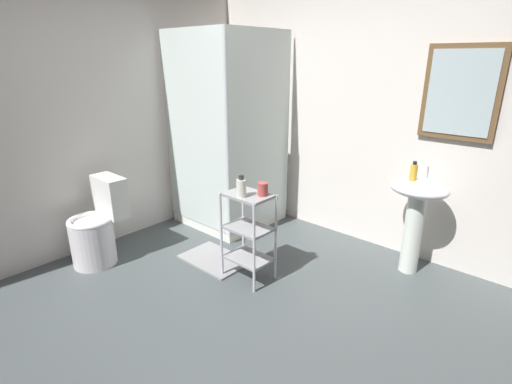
{
  "coord_description": "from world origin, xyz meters",
  "views": [
    {
      "loc": [
        1.62,
        -1.54,
        1.75
      ],
      "look_at": [
        -0.26,
        0.57,
        0.75
      ],
      "focal_mm": 27.03,
      "sensor_mm": 36.0,
      "label": 1
    }
  ],
  "objects_px": {
    "storage_cart": "(248,230)",
    "bath_mat": "(215,259)",
    "lotion_bottle_white": "(241,188)",
    "pedestal_sink": "(416,208)",
    "rinse_cup": "(263,189)",
    "shower_stall": "(229,184)",
    "toilet": "(97,229)",
    "hand_soap_bottle": "(414,172)"
  },
  "relations": [
    {
      "from": "storage_cart",
      "to": "bath_mat",
      "type": "distance_m",
      "value": 0.6
    },
    {
      "from": "storage_cart",
      "to": "lotion_bottle_white",
      "type": "height_order",
      "value": "lotion_bottle_white"
    },
    {
      "from": "pedestal_sink",
      "to": "rinse_cup",
      "type": "height_order",
      "value": "rinse_cup"
    },
    {
      "from": "shower_stall",
      "to": "lotion_bottle_white",
      "type": "bearing_deg",
      "value": -39.68
    },
    {
      "from": "toilet",
      "to": "pedestal_sink",
      "type": "bearing_deg",
      "value": 38.36
    },
    {
      "from": "shower_stall",
      "to": "hand_soap_bottle",
      "type": "bearing_deg",
      "value": 9.83
    },
    {
      "from": "toilet",
      "to": "shower_stall",
      "type": "bearing_deg",
      "value": 78.5
    },
    {
      "from": "shower_stall",
      "to": "lotion_bottle_white",
      "type": "height_order",
      "value": "shower_stall"
    },
    {
      "from": "lotion_bottle_white",
      "to": "bath_mat",
      "type": "height_order",
      "value": "lotion_bottle_white"
    },
    {
      "from": "pedestal_sink",
      "to": "storage_cart",
      "type": "height_order",
      "value": "pedestal_sink"
    },
    {
      "from": "shower_stall",
      "to": "hand_soap_bottle",
      "type": "distance_m",
      "value": 1.87
    },
    {
      "from": "lotion_bottle_white",
      "to": "rinse_cup",
      "type": "bearing_deg",
      "value": 53.45
    },
    {
      "from": "lotion_bottle_white",
      "to": "pedestal_sink",
      "type": "bearing_deg",
      "value": 48.83
    },
    {
      "from": "shower_stall",
      "to": "bath_mat",
      "type": "bearing_deg",
      "value": -54.41
    },
    {
      "from": "storage_cart",
      "to": "lotion_bottle_white",
      "type": "bearing_deg",
      "value": -85.29
    },
    {
      "from": "rinse_cup",
      "to": "storage_cart",
      "type": "bearing_deg",
      "value": -153.35
    },
    {
      "from": "toilet",
      "to": "lotion_bottle_white",
      "type": "bearing_deg",
      "value": 27.07
    },
    {
      "from": "shower_stall",
      "to": "storage_cart",
      "type": "relative_size",
      "value": 2.7
    },
    {
      "from": "hand_soap_bottle",
      "to": "lotion_bottle_white",
      "type": "xyz_separation_m",
      "value": [
        -0.89,
        -1.07,
        -0.06
      ]
    },
    {
      "from": "storage_cart",
      "to": "toilet",
      "type": "bearing_deg",
      "value": -149.79
    },
    {
      "from": "shower_stall",
      "to": "rinse_cup",
      "type": "xyz_separation_m",
      "value": [
        1.01,
        -0.62,
        0.33
      ]
    },
    {
      "from": "toilet",
      "to": "rinse_cup",
      "type": "xyz_separation_m",
      "value": [
        1.28,
        0.74,
        0.48
      ]
    },
    {
      "from": "lotion_bottle_white",
      "to": "rinse_cup",
      "type": "height_order",
      "value": "lotion_bottle_white"
    },
    {
      "from": "bath_mat",
      "to": "shower_stall",
      "type": "bearing_deg",
      "value": 125.59
    },
    {
      "from": "shower_stall",
      "to": "storage_cart",
      "type": "xyz_separation_m",
      "value": [
        0.9,
        -0.67,
        -0.03
      ]
    },
    {
      "from": "storage_cart",
      "to": "hand_soap_bottle",
      "type": "xyz_separation_m",
      "value": [
        0.89,
        0.98,
        0.44
      ]
    },
    {
      "from": "rinse_cup",
      "to": "bath_mat",
      "type": "xyz_separation_m",
      "value": [
        -0.53,
        -0.05,
        -0.78
      ]
    },
    {
      "from": "bath_mat",
      "to": "pedestal_sink",
      "type": "bearing_deg",
      "value": 36.06
    },
    {
      "from": "storage_cart",
      "to": "rinse_cup",
      "type": "distance_m",
      "value": 0.37
    },
    {
      "from": "storage_cart",
      "to": "lotion_bottle_white",
      "type": "xyz_separation_m",
      "value": [
        0.01,
        -0.08,
        0.38
      ]
    },
    {
      "from": "storage_cart",
      "to": "hand_soap_bottle",
      "type": "bearing_deg",
      "value": 47.76
    },
    {
      "from": "toilet",
      "to": "hand_soap_bottle",
      "type": "height_order",
      "value": "hand_soap_bottle"
    },
    {
      "from": "hand_soap_bottle",
      "to": "rinse_cup",
      "type": "height_order",
      "value": "hand_soap_bottle"
    },
    {
      "from": "hand_soap_bottle",
      "to": "rinse_cup",
      "type": "distance_m",
      "value": 1.22
    },
    {
      "from": "lotion_bottle_white",
      "to": "shower_stall",
      "type": "bearing_deg",
      "value": 140.32
    },
    {
      "from": "hand_soap_bottle",
      "to": "pedestal_sink",
      "type": "bearing_deg",
      "value": 14.94
    },
    {
      "from": "toilet",
      "to": "lotion_bottle_white",
      "type": "distance_m",
      "value": 1.42
    },
    {
      "from": "storage_cart",
      "to": "bath_mat",
      "type": "height_order",
      "value": "storage_cart"
    },
    {
      "from": "shower_stall",
      "to": "toilet",
      "type": "distance_m",
      "value": 1.4
    },
    {
      "from": "storage_cart",
      "to": "hand_soap_bottle",
      "type": "height_order",
      "value": "hand_soap_bottle"
    },
    {
      "from": "rinse_cup",
      "to": "pedestal_sink",
      "type": "bearing_deg",
      "value": 48.22
    },
    {
      "from": "shower_stall",
      "to": "hand_soap_bottle",
      "type": "height_order",
      "value": "shower_stall"
    }
  ]
}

